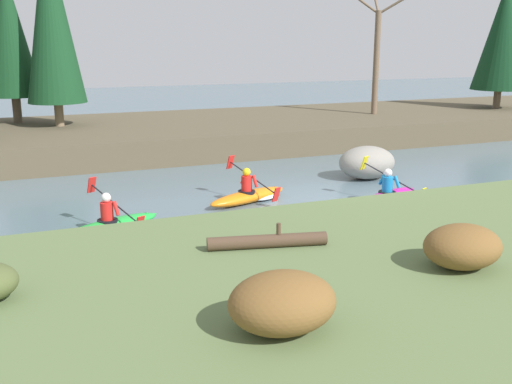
# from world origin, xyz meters

# --- Properties ---
(ground_plane) EXTENTS (90.00, 90.00, 0.00)m
(ground_plane) POSITION_xyz_m (0.00, 0.00, 0.00)
(ground_plane) COLOR slate
(riverbank_far) EXTENTS (44.00, 9.00, 1.00)m
(riverbank_far) POSITION_xyz_m (0.00, 10.85, 0.50)
(riverbank_far) COLOR brown
(riverbank_far) RESTS_ON ground
(conifer_tree_mid_left) EXTENTS (2.25, 2.25, 6.33)m
(conifer_tree_mid_left) POSITION_xyz_m (-8.14, 13.26, 4.72)
(conifer_tree_mid_left) COLOR brown
(conifer_tree_mid_left) RESTS_ON riverbank_far
(conifer_tree_centre) EXTENTS (2.35, 2.35, 7.84)m
(conifer_tree_centre) POSITION_xyz_m (-6.55, 11.54, 5.39)
(conifer_tree_centre) COLOR #7A664C
(conifer_tree_centre) RESTS_ON riverbank_far
(conifer_tree_mid_right) EXTENTS (2.82, 2.82, 6.49)m
(conifer_tree_mid_right) POSITION_xyz_m (15.10, 10.00, 4.72)
(conifer_tree_mid_right) COLOR brown
(conifer_tree_mid_right) RESTS_ON riverbank_far
(bare_tree_mid_upstream) EXTENTS (3.51, 3.47, 6.36)m
(bare_tree_mid_upstream) POSITION_xyz_m (7.81, 10.30, 4.00)
(bare_tree_mid_upstream) COLOR brown
(bare_tree_mid_upstream) RESTS_ON riverbank_far
(shrub_clump_second) EXTENTS (1.40, 1.17, 0.76)m
(shrub_clump_second) POSITION_xyz_m (-5.35, -8.05, 1.28)
(shrub_clump_second) COLOR brown
(shrub_clump_second) RESTS_ON riverbank_near
(shrub_clump_third) EXTENTS (1.31, 1.09, 0.71)m
(shrub_clump_third) POSITION_xyz_m (-1.77, -7.16, 1.25)
(shrub_clump_third) COLOR brown
(shrub_clump_third) RESTS_ON riverbank_near
(kayaker_lead) EXTENTS (2.71, 1.97, 1.20)m
(kayaker_lead) POSITION_xyz_m (1.37, -0.63, 0.20)
(kayaker_lead) COLOR #C61999
(kayaker_lead) RESTS_ON ground
(kayaker_middle) EXTENTS (2.73, 1.99, 1.20)m
(kayaker_middle) POSITION_xyz_m (-2.24, 0.92, 0.20)
(kayaker_middle) COLOR orange
(kayaker_middle) RESTS_ON ground
(kayaker_trailing) EXTENTS (2.70, 1.95, 1.20)m
(kayaker_trailing) POSITION_xyz_m (-6.30, -0.43, 0.20)
(kayaker_trailing) COLOR green
(kayaker_trailing) RESTS_ON ground
(boulder_midstream) EXTENTS (1.92, 1.51, 1.09)m
(boulder_midstream) POSITION_xyz_m (2.38, 2.22, 0.54)
(boulder_midstream) COLOR gray
(boulder_midstream) RESTS_ON ground
(driftwood_log) EXTENTS (2.14, 0.70, 0.44)m
(driftwood_log) POSITION_xyz_m (-4.30, -5.12, 1.02)
(driftwood_log) COLOR #4C3828
(driftwood_log) RESTS_ON riverbank_near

